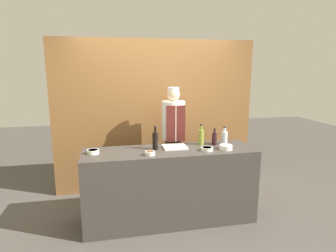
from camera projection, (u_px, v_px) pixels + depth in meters
ground_plane at (170, 219)px, 3.70m from camera, size 14.00×14.00×0.00m
cabinet_wall at (156, 116)px, 4.55m from camera, size 3.20×0.18×2.40m
counter at (170, 185)px, 3.61m from camera, size 2.16×0.63×0.95m
sauce_bowl_yellow at (207, 149)px, 3.47m from camera, size 0.15×0.15×0.04m
sauce_bowl_brown at (150, 153)px, 3.29m from camera, size 0.12×0.12×0.05m
sauce_bowl_orange at (226, 147)px, 3.52m from camera, size 0.16×0.16×0.06m
sauce_bowl_white at (93, 152)px, 3.35m from camera, size 0.14×0.14×0.05m
cutting_board at (175, 147)px, 3.60m from camera, size 0.30×0.24×0.02m
bottle_clear at (224, 137)px, 3.77m from camera, size 0.08×0.08×0.24m
bottle_wine at (214, 138)px, 3.73m from camera, size 0.07×0.07×0.22m
bottle_oil at (201, 137)px, 3.74m from camera, size 0.08×0.08×0.28m
bottle_soy at (155, 140)px, 3.52m from camera, size 0.07×0.07×0.30m
chef_center at (173, 139)px, 4.16m from camera, size 0.34×0.34×1.69m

